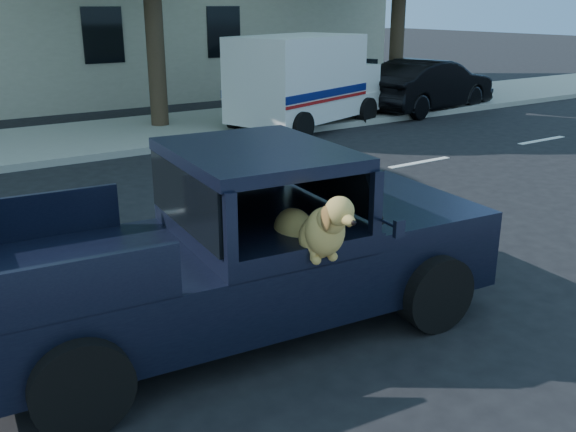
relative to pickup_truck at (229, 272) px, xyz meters
The scene contains 5 objects.
ground 1.64m from the pickup_truck, 156.51° to the left, with size 120.00×120.00×0.00m, color black.
lane_stripes 4.10m from the pickup_truck, 81.42° to the left, with size 21.60×0.14×0.01m, color silver, non-canonical shape.
pickup_truck is the anchor object (origin of this frame).
mail_truck 10.81m from the pickup_truck, 51.03° to the left, with size 4.67×3.28×2.34m.
parked_sedan 14.32m from the pickup_truck, 36.83° to the left, with size 4.67×1.63×1.54m, color black.
Camera 1 is at (-1.31, -5.69, 3.08)m, focal length 40.00 mm.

